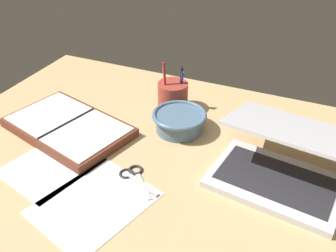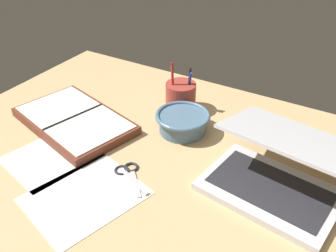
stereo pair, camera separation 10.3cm
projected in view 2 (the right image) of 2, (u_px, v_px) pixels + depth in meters
The scene contains 8 objects.
desk_top at pixel (163, 167), 101.47cm from camera, with size 140.00×100.00×2.00cm, color tan.
laptop at pixel (277, 172), 90.62cm from camera, with size 35.44×33.36×14.80cm.
bowl at pixel (183, 121), 112.14cm from camera, with size 16.56×16.56×6.02cm.
pen_cup at pixel (181, 96), 122.38cm from camera, with size 9.91×9.91×16.46cm.
planner at pixel (74, 121), 116.01cm from camera, with size 41.84×31.79×3.09cm.
scissors at pixel (129, 172), 97.48cm from camera, with size 13.05×10.64×0.80cm.
paper_sheet_front at pixel (85, 196), 90.54cm from camera, with size 21.50×26.26×0.16cm, color white.
paper_sheet_beside_planner at pixel (52, 157), 103.16cm from camera, with size 20.03×22.46×0.16cm, color white.
Camera 2 is at (40.94, -66.61, 66.63)cm, focal length 40.00 mm.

